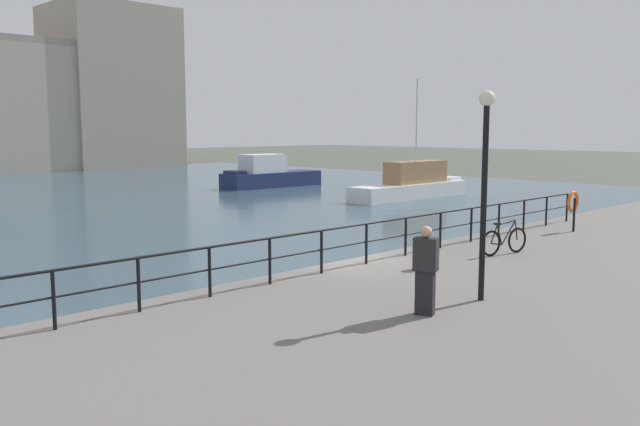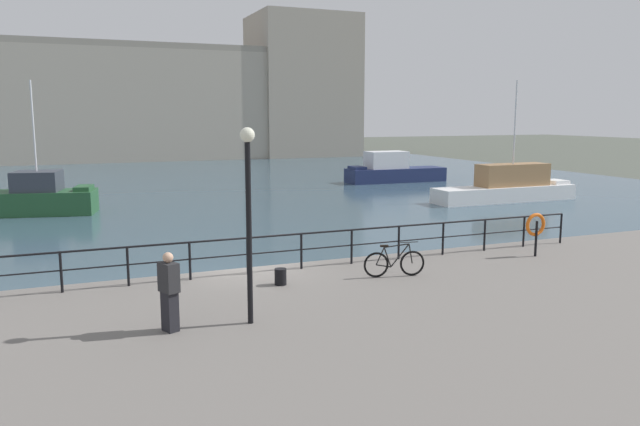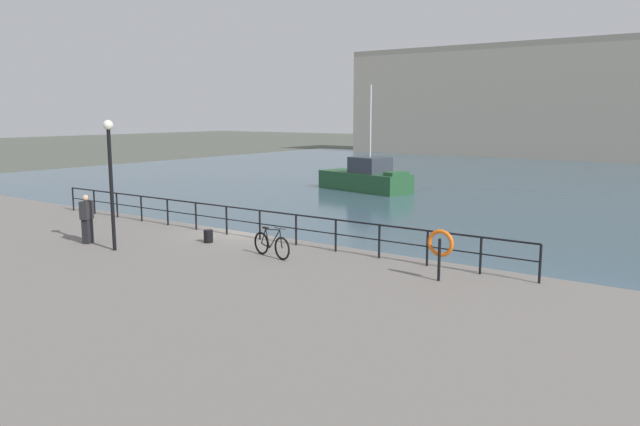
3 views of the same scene
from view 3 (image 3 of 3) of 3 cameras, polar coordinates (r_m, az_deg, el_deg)
ground_plane at (r=23.94m, az=-6.94°, el=-3.85°), size 240.00×240.00×0.00m
water_basin at (r=50.16m, az=17.20°, el=2.62°), size 80.00×60.00×0.01m
quay_promenade at (r=19.72m, az=-19.96°, el=-5.82°), size 56.00×13.00×0.90m
moored_red_daysailer at (r=43.29m, az=4.24°, el=3.22°), size 7.29×3.85×7.24m
quay_railing at (r=22.65m, az=-7.10°, el=-0.36°), size 21.31×0.07×1.08m
parked_bicycle at (r=19.47m, az=-4.47°, el=-2.93°), size 1.74×0.43×0.98m
mooring_bollard at (r=21.96m, az=-10.20°, el=-2.11°), size 0.32×0.32×0.44m
life_ring_stand at (r=16.92m, az=10.99°, el=-2.88°), size 0.75×0.16×1.40m
quay_lamp_post at (r=21.14m, az=-18.68°, el=4.03°), size 0.32×0.32×4.24m
standing_person at (r=22.84m, az=-20.59°, el=-0.48°), size 0.43×0.51×1.69m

